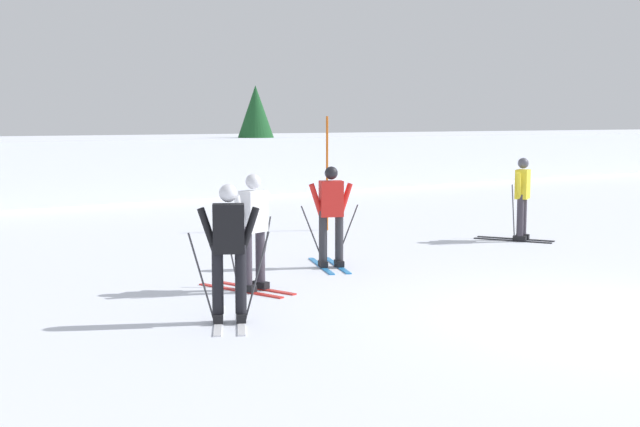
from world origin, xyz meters
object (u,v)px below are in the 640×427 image
object	(u,v)px
conifer_far_left	(256,129)
skier_red	(331,214)
skier_black	(229,249)
skier_yellow	(522,196)
skier_white	(253,229)
trail_marker_pole	(327,174)

from	to	relation	value
conifer_far_left	skier_red	bearing A→B (deg)	-115.38
skier_black	skier_yellow	size ratio (longest dim) A/B	1.00
skier_black	skier_yellow	world-z (taller)	same
skier_red	conifer_far_left	xyz separation A→B (m)	(6.35, 13.40, 1.24)
skier_white	conifer_far_left	xyz separation A→B (m)	(8.38, 14.30, 1.24)
trail_marker_pole	skier_red	bearing A→B (deg)	-124.36
skier_white	conifer_far_left	bearing A→B (deg)	59.62
skier_black	skier_white	xyz separation A→B (m)	(1.19, 1.47, -0.00)
skier_red	trail_marker_pole	bearing A→B (deg)	55.64
skier_white	trail_marker_pole	world-z (taller)	trail_marker_pole
skier_black	skier_red	bearing A→B (deg)	36.43
trail_marker_pole	skier_black	bearing A→B (deg)	-133.15
skier_white	trail_marker_pole	xyz separation A→B (m)	(4.69, 4.81, 0.37)
skier_white	skier_red	xyz separation A→B (m)	(2.03, 0.91, -0.00)
skier_white	trail_marker_pole	distance (m)	6.73
skier_red	skier_yellow	bearing A→B (deg)	3.44
skier_red	conifer_far_left	bearing A→B (deg)	64.62
skier_red	conifer_far_left	size ratio (longest dim) A/B	0.47
trail_marker_pole	skier_yellow	bearing A→B (deg)	-56.69
skier_black	skier_yellow	xyz separation A→B (m)	(8.24, 2.67, 0.00)
trail_marker_pole	conifer_far_left	world-z (taller)	conifer_far_left
skier_white	skier_yellow	distance (m)	7.16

